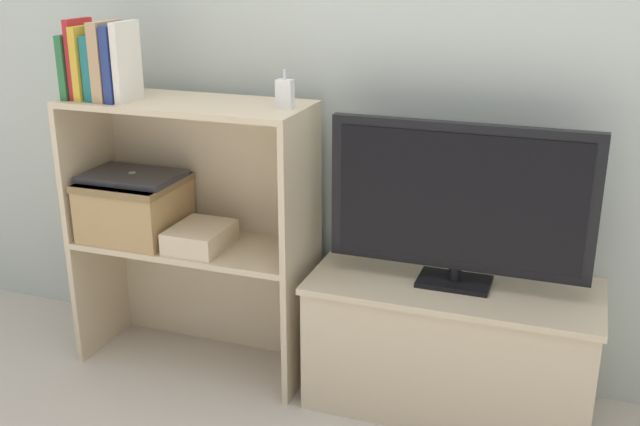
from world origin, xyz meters
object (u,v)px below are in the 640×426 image
(book_mustard, at_px, (88,62))
(book_navy, at_px, (118,63))
(book_tan, at_px, (108,61))
(tv_stand, at_px, (450,345))
(baby_monitor, at_px, (285,94))
(storage_basket_left, at_px, (135,205))
(tv, at_px, (459,201))
(book_teal, at_px, (97,67))
(book_crimson, at_px, (81,59))
(laptop, at_px, (132,176))
(book_forest, at_px, (74,66))
(book_ivory, at_px, (127,62))
(magazine_stack, at_px, (200,237))

(book_mustard, distance_m, book_navy, 0.11)
(book_tan, bearing_deg, tv_stand, 4.58)
(tv_stand, xyz_separation_m, baby_monitor, (-0.54, -0.03, 0.77))
(baby_monitor, relative_size, storage_basket_left, 0.37)
(tv, height_order, book_teal, book_teal)
(book_navy, bearing_deg, book_crimson, -180.00)
(tv_stand, bearing_deg, storage_basket_left, -177.84)
(tv_stand, bearing_deg, laptop, -177.84)
(book_tan, bearing_deg, baby_monitor, 6.24)
(tv_stand, bearing_deg, book_mustard, -175.70)
(book_teal, height_order, storage_basket_left, book_teal)
(book_navy, relative_size, laptop, 0.75)
(book_forest, xyz_separation_m, storage_basket_left, (0.15, 0.05, -0.47))
(baby_monitor, height_order, storage_basket_left, baby_monitor)
(book_navy, height_order, book_ivory, book_ivory)
(book_ivory, bearing_deg, book_navy, 180.00)
(baby_monitor, bearing_deg, storage_basket_left, -178.46)
(baby_monitor, bearing_deg, book_tan, -173.76)
(book_ivory, bearing_deg, book_crimson, -180.00)
(magazine_stack, bearing_deg, laptop, 174.22)
(book_navy, bearing_deg, storage_basket_left, 109.64)
(book_teal, height_order, book_tan, book_tan)
(book_forest, distance_m, book_ivory, 0.20)
(book_forest, height_order, book_teal, same)
(book_crimson, distance_m, laptop, 0.41)
(book_navy, bearing_deg, magazine_stack, 5.06)
(tv, distance_m, book_crimson, 1.28)
(book_mustard, height_order, book_tan, book_tan)
(tv_stand, relative_size, magazine_stack, 3.97)
(book_navy, xyz_separation_m, storage_basket_left, (-0.02, 0.05, -0.49))
(book_crimson, distance_m, magazine_stack, 0.69)
(book_forest, xyz_separation_m, book_mustard, (0.06, 0.00, 0.01))
(tv_stand, distance_m, book_teal, 1.43)
(tv_stand, bearing_deg, book_teal, -175.58)
(book_ivory, xyz_separation_m, magazine_stack, (0.21, 0.02, -0.57))
(book_tan, height_order, baby_monitor, book_tan)
(book_tan, xyz_separation_m, baby_monitor, (0.58, 0.06, -0.08))
(book_forest, xyz_separation_m, baby_monitor, (0.71, 0.06, -0.06))
(book_forest, xyz_separation_m, magazine_stack, (0.41, 0.02, -0.55))
(tv_stand, bearing_deg, book_ivory, -175.12)
(tv, distance_m, book_ivory, 1.12)
(tv_stand, distance_m, book_tan, 1.41)
(magazine_stack, bearing_deg, baby_monitor, 8.02)
(tv, distance_m, book_navy, 1.14)
(tv_stand, xyz_separation_m, book_navy, (-1.08, -0.09, 0.84))
(book_tan, height_order, magazine_stack, book_tan)
(book_crimson, bearing_deg, book_ivory, 0.00)
(tv_stand, bearing_deg, book_tan, -175.42)
(book_crimson, distance_m, book_navy, 0.14)
(book_tan, height_order, laptop, book_tan)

